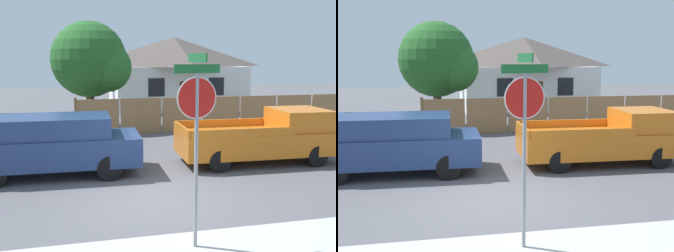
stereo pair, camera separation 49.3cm
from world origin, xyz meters
The scene contains 7 objects.
ground_plane centered at (0.00, 0.00, 0.00)m, with size 80.00×80.00×0.00m, color #56565B.
wooden_fence centered at (4.91, 8.45, 0.81)m, with size 13.54×0.12×1.71m.
house centered at (4.89, 17.71, 2.51)m, with size 9.16×7.25×4.84m.
oak_tree centered at (-0.92, 10.30, 3.25)m, with size 3.80×3.62×5.15m.
red_suv centered at (-2.43, 2.62, 0.95)m, with size 4.95×2.09×1.74m.
orange_pickup centered at (4.27, 2.62, 0.83)m, with size 5.25×2.09×1.73m.
stop_sign centered at (0.28, -2.59, 2.34)m, with size 0.83×0.75×3.46m.
Camera 1 is at (-1.71, -8.97, 3.36)m, focal length 42.00 mm.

